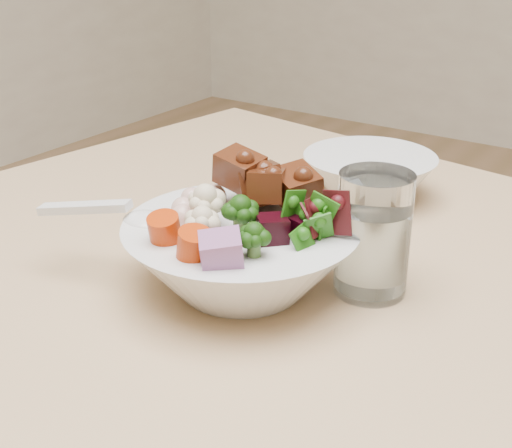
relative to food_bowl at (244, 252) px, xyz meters
name	(u,v)px	position (x,y,z in m)	size (l,w,h in m)	color
food_bowl	(244,252)	(0.00, 0.00, 0.00)	(0.23, 0.23, 0.13)	silver
soup_spoon	(130,218)	(-0.10, -0.05, 0.03)	(0.15, 0.07, 0.03)	silver
water_glass	(373,239)	(0.11, 0.07, 0.02)	(0.07, 0.07, 0.12)	silver
side_bowl	(369,177)	(-0.01, 0.29, -0.01)	(0.17, 0.17, 0.06)	silver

